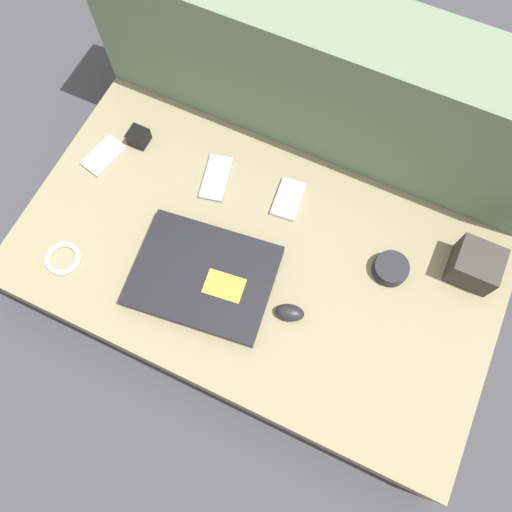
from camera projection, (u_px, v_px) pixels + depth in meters
name	position (u px, v px, depth m)	size (l,w,h in m)	color
ground_plane	(256.00, 278.00, 1.34)	(8.00, 8.00, 0.00)	#38383D
couch_seat	(256.00, 269.00, 1.27)	(1.16, 0.64, 0.15)	#847A5B
couch_backrest	(328.00, 99.00, 1.23)	(1.16, 0.20, 0.51)	#60755B
laptop	(204.00, 276.00, 1.17)	(0.35, 0.28, 0.03)	black
computer_mouse	(290.00, 313.00, 1.14)	(0.07, 0.06, 0.03)	black
speaker_puck	(391.00, 268.00, 1.18)	(0.08, 0.08, 0.03)	black
phone_silver	(216.00, 178.00, 1.27)	(0.09, 0.14, 0.01)	#99999E
phone_black	(288.00, 199.00, 1.25)	(0.07, 0.11, 0.01)	#B7B7BC
phone_small	(104.00, 156.00, 1.30)	(0.09, 0.12, 0.01)	#B7B7BC
camera_pouch	(475.00, 265.00, 1.15)	(0.10, 0.10, 0.08)	#38332D
charger_brick	(138.00, 137.00, 1.30)	(0.05, 0.05, 0.04)	black
cable_coil	(63.00, 258.00, 1.20)	(0.09, 0.09, 0.01)	white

